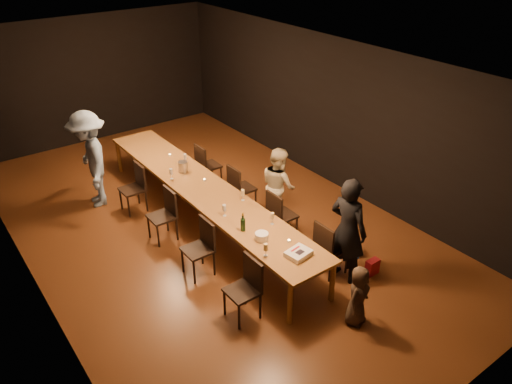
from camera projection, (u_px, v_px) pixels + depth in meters
ground at (205, 223)px, 9.22m from camera, size 10.00×10.00×0.00m
room_shell at (199, 117)px, 8.20m from camera, size 6.04×10.04×3.02m
table at (203, 190)px, 8.88m from camera, size 0.90×6.00×0.75m
chair_right_0 at (331, 247)px, 7.75m from camera, size 0.42×0.42×0.93m
chair_right_1 at (283, 215)px, 8.59m from camera, size 0.42×0.42×0.93m
chair_right_2 at (242, 188)px, 9.43m from camera, size 0.42×0.42×0.93m
chair_right_3 at (209, 165)px, 10.27m from camera, size 0.42×0.42×0.93m
chair_left_0 at (242, 291)px, 6.87m from camera, size 0.42×0.42×0.93m
chair_left_1 at (197, 249)px, 7.71m from camera, size 0.42×0.42×0.93m
chair_left_2 at (162, 216)px, 8.55m from camera, size 0.42×0.42×0.93m
chair_left_3 at (132, 189)px, 9.39m from camera, size 0.42×0.42×0.93m
woman_birthday at (348, 230)px, 7.45m from camera, size 0.51×0.69×1.73m
woman_tan at (278, 185)px, 8.97m from camera, size 0.66×0.79×1.45m
man_blue at (91, 160)px, 9.39m from camera, size 0.91×1.33×1.90m
child at (358, 296)px, 6.79m from camera, size 0.52×0.43×0.92m
gift_bag_red at (372, 267)px, 7.87m from camera, size 0.22×0.12×0.26m
gift_bag_blue at (350, 249)px, 8.23m from camera, size 0.31×0.27×0.33m
birthday_cake at (298, 253)px, 7.08m from camera, size 0.38×0.32×0.08m
plate_stack at (262, 236)px, 7.42m from camera, size 0.27×0.27×0.11m
champagne_bottle at (243, 222)px, 7.58m from camera, size 0.08×0.08×0.32m
ice_bucket at (183, 167)px, 9.35m from camera, size 0.24×0.24×0.20m
wineglass_0 at (266, 250)px, 7.04m from camera, size 0.06×0.06×0.21m
wineglass_1 at (272, 219)px, 7.76m from camera, size 0.06×0.06×0.21m
wineglass_2 at (224, 210)px, 7.98m from camera, size 0.06×0.06×0.21m
wineglass_3 at (243, 195)px, 8.40m from camera, size 0.06×0.06×0.21m
wineglass_4 at (171, 174)px, 9.08m from camera, size 0.06×0.06×0.21m
wineglass_5 at (185, 159)px, 9.63m from camera, size 0.06×0.06×0.21m
tealight_near at (289, 241)px, 7.39m from camera, size 0.05×0.05×0.03m
tealight_mid at (204, 180)px, 9.06m from camera, size 0.05×0.05×0.03m
tealight_far at (170, 155)px, 9.99m from camera, size 0.05×0.05×0.03m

